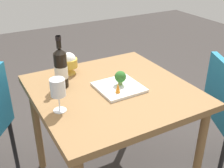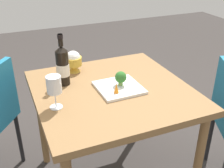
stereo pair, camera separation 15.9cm
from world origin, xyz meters
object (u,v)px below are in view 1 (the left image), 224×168
Objects in this scene: rice_bowl at (69,63)px; broccoli_floret at (120,77)px; carrot_garnish_right at (118,88)px; serving_plate at (119,87)px; wine_bottle at (61,68)px; wine_glass at (58,88)px; carrot_garnish_left at (119,76)px.

rice_bowl is 0.38m from broccoli_floret.
serving_plate is at bearing 145.30° from carrot_garnish_right.
wine_bottle is 0.35m from carrot_garnish_right.
serving_plate is at bearing 99.00° from wine_glass.
carrot_garnish_left is at bearing 146.82° from carrot_garnish_right.
wine_glass is 0.35m from carrot_garnish_right.
wine_bottle is 3.62× the size of broccoli_floret.
carrot_garnish_right is (0.40, 0.13, -0.03)m from rice_bowl.
wine_bottle is at bearing -110.57° from carrot_garnish_left.
serving_plate is 0.09m from carrot_garnish_right.
carrot_garnish_right is at bearing -33.18° from carrot_garnish_left.
carrot_garnish_right is (0.13, -0.09, -0.00)m from carrot_garnish_left.
wine_bottle reaches higher than wine_glass.
carrot_garnish_right is (0.08, -0.06, -0.02)m from broccoli_floret.
carrot_garnish_right is at bearing 43.26° from wine_bottle.
carrot_garnish_left is at bearing 148.39° from serving_plate.
carrot_garnish_left and carrot_garnish_right have the same top height.
serving_plate is 4.32× the size of carrot_garnish_right.
wine_glass is at bearing -81.00° from serving_plate.
broccoli_floret reaches higher than carrot_garnish_left.
broccoli_floret is 0.06m from carrot_garnish_left.
rice_bowl is at bearing -152.60° from serving_plate.
serving_plate is 2.97× the size of broccoli_floret.
wine_glass is at bearing -27.58° from rice_bowl.
rice_bowl reaches higher than serving_plate.
wine_bottle is 5.22× the size of carrot_garnish_left.
rice_bowl is 2.38× the size of carrot_garnish_left.
wine_glass is 0.70× the size of serving_plate.
carrot_garnish_left is (-0.05, 0.02, -0.02)m from broccoli_floret.
carrot_garnish_right reaches higher than serving_plate.
wine_glass reaches higher than rice_bowl.
wine_glass is 2.09× the size of broccoli_floret.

